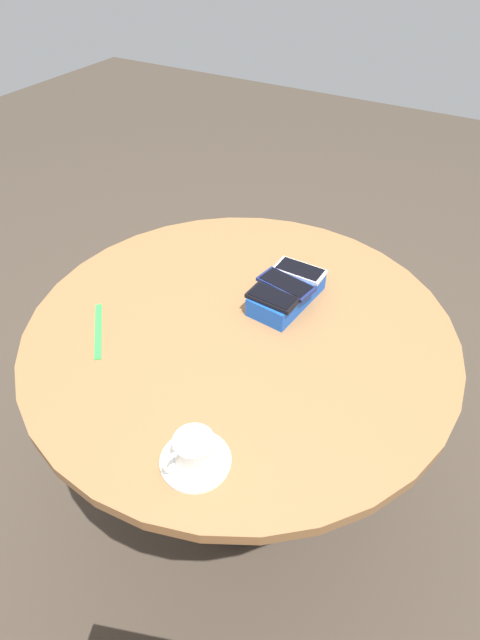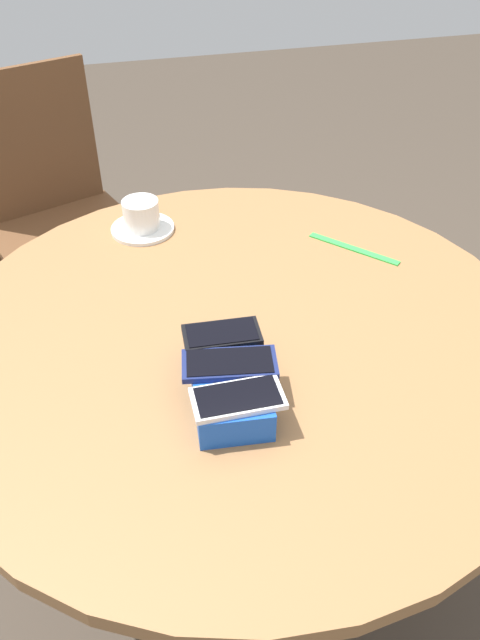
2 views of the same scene
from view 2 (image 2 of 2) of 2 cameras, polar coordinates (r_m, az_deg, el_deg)
ground_plane at (r=1.64m, az=0.00°, el=-20.30°), size 8.00×8.00×0.00m
round_table at (r=1.16m, az=0.00°, el=-4.99°), size 1.06×1.06×0.72m
phone_box at (r=0.96m, az=-1.13°, el=-5.51°), size 0.23×0.13×0.05m
phone_white at (r=0.89m, az=-0.21°, el=-7.16°), size 0.07×0.13×0.01m
phone_navy at (r=0.94m, az=-0.96°, el=-4.00°), size 0.09×0.15×0.01m
phone_black at (r=0.99m, az=-1.67°, el=-1.36°), size 0.07×0.13×0.01m
saucer at (r=1.38m, az=-8.88°, el=8.26°), size 0.14×0.14×0.01m
coffee_cup at (r=1.36m, az=-9.00°, el=9.62°), size 0.10×0.08×0.06m
lanyard_strap at (r=1.32m, az=10.33°, el=6.43°), size 0.16×0.14×0.00m
chair_near_window at (r=1.93m, az=-15.99°, el=8.28°), size 0.51×0.51×0.90m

